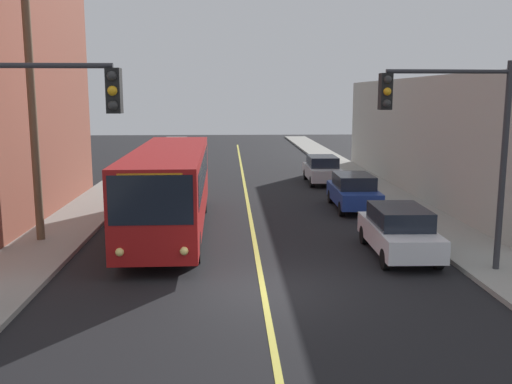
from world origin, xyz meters
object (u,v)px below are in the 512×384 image
at_px(city_bus, 170,185).
at_px(parked_car_white, 399,230).
at_px(utility_pole_near, 29,59).
at_px(traffic_signal_right_corner, 453,127).
at_px(traffic_signal_left_corner, 28,136).
at_px(parked_car_silver, 322,169).
at_px(parked_car_blue, 353,191).

bearing_deg(city_bus, parked_car_white, -25.14).
distance_m(utility_pole_near, traffic_signal_right_corner, 13.82).
height_order(parked_car_white, traffic_signal_left_corner, traffic_signal_left_corner).
distance_m(city_bus, utility_pole_near, 6.57).
relative_size(city_bus, parked_car_silver, 2.75).
bearing_deg(traffic_signal_right_corner, parked_car_silver, 92.55).
relative_size(parked_car_blue, traffic_signal_left_corner, 0.74).
bearing_deg(parked_car_silver, utility_pole_near, -132.72).
xyz_separation_m(parked_car_silver, traffic_signal_left_corner, (-10.05, -20.15, 3.46)).
height_order(utility_pole_near, traffic_signal_left_corner, utility_pole_near).
relative_size(city_bus, traffic_signal_left_corner, 2.03).
relative_size(parked_car_white, traffic_signal_right_corner, 0.74).
height_order(city_bus, parked_car_silver, city_bus).
relative_size(parked_car_silver, traffic_signal_right_corner, 0.74).
bearing_deg(parked_car_white, parked_car_blue, 88.64).
xyz_separation_m(parked_car_white, parked_car_silver, (0.01, 15.38, 0.00)).
bearing_deg(utility_pole_near, parked_car_silver, 47.28).
distance_m(parked_car_silver, traffic_signal_right_corner, 17.77).
xyz_separation_m(parked_car_blue, traffic_signal_right_corner, (0.60, -9.68, 3.46)).
bearing_deg(utility_pole_near, parked_car_white, -9.88).
bearing_deg(utility_pole_near, parked_car_blue, 23.97).
bearing_deg(parked_car_blue, traffic_signal_right_corner, -86.46).
bearing_deg(utility_pole_near, traffic_signal_right_corner, -17.77).
relative_size(city_bus, traffic_signal_right_corner, 2.03).
relative_size(city_bus, parked_car_white, 2.75).
bearing_deg(parked_car_white, traffic_signal_left_corner, -154.59).
xyz_separation_m(traffic_signal_left_corner, traffic_signal_right_corner, (10.82, 2.73, 0.00)).
distance_m(parked_car_silver, traffic_signal_left_corner, 22.78).
bearing_deg(parked_car_silver, city_bus, -123.55).
relative_size(parked_car_white, parked_car_blue, 1.00).
height_order(city_bus, parked_car_blue, city_bus).
relative_size(utility_pole_near, traffic_signal_right_corner, 1.91).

